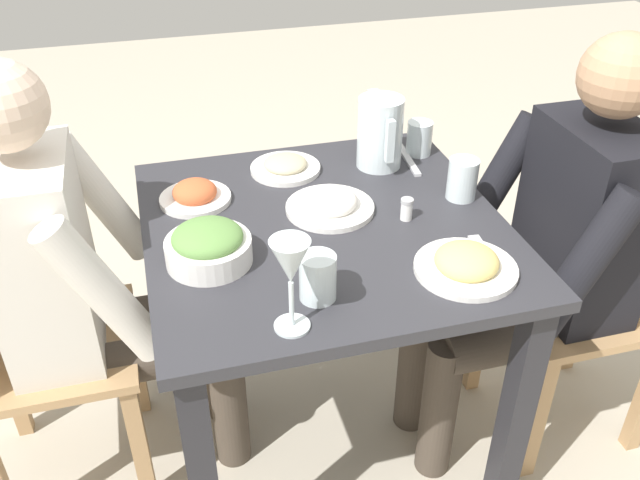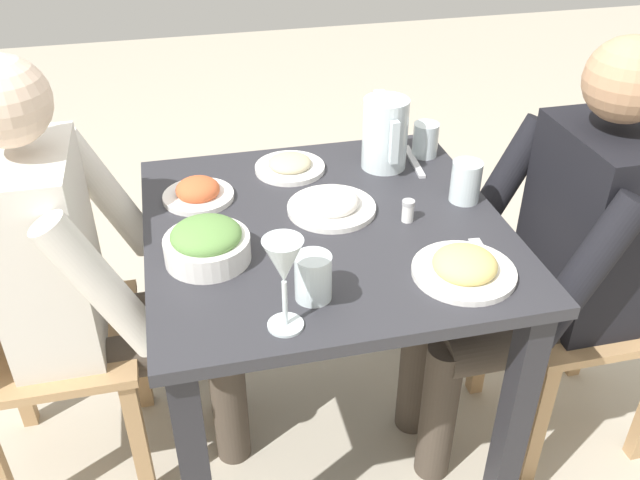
{
  "view_description": "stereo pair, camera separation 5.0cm",
  "coord_description": "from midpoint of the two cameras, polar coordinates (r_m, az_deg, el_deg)",
  "views": [
    {
      "loc": [
        1.31,
        -0.37,
        1.59
      ],
      "look_at": [
        0.04,
        -0.02,
        0.72
      ],
      "focal_mm": 38.45,
      "sensor_mm": 36.0,
      "label": 1
    },
    {
      "loc": [
        1.33,
        -0.32,
        1.59
      ],
      "look_at": [
        0.04,
        -0.02,
        0.72
      ],
      "focal_mm": 38.45,
      "sensor_mm": 36.0,
      "label": 2
    }
  ],
  "objects": [
    {
      "name": "fork_near",
      "position": [
        1.52,
        12.81,
        -1.45
      ],
      "size": [
        0.17,
        0.04,
        0.01
      ],
      "primitive_type": "cube",
      "rotation": [
        0.0,
        0.0,
        -0.09
      ],
      "color": "silver",
      "rests_on": "dining_table"
    },
    {
      "name": "water_glass_center",
      "position": [
        1.35,
        -1.25,
        -3.14
      ],
      "size": [
        0.07,
        0.07,
        0.1
      ],
      "primitive_type": "cylinder",
      "color": "silver",
      "rests_on": "dining_table"
    },
    {
      "name": "plate_beans",
      "position": [
        1.83,
        -3.69,
        6.16
      ],
      "size": [
        0.19,
        0.19,
        0.04
      ],
      "color": "white",
      "rests_on": "dining_table"
    },
    {
      "name": "diner_near",
      "position": [
        1.71,
        -19.51,
        -2.77
      ],
      "size": [
        0.48,
        0.53,
        1.16
      ],
      "color": "silver",
      "rests_on": "ground_plane"
    },
    {
      "name": "dining_table",
      "position": [
        1.69,
        -0.49,
        -2.48
      ],
      "size": [
        0.84,
        0.84,
        0.74
      ],
      "color": "#2D2D33",
      "rests_on": "ground_plane"
    },
    {
      "name": "ground_plane",
      "position": [
        2.1,
        -0.41,
        -15.9
      ],
      "size": [
        8.0,
        8.0,
        0.0
      ],
      "primitive_type": "plane",
      "color": "#B7AD99"
    },
    {
      "name": "salt_shaker",
      "position": [
        1.62,
        6.34,
        2.58
      ],
      "size": [
        0.03,
        0.03,
        0.05
      ],
      "color": "white",
      "rests_on": "dining_table"
    },
    {
      "name": "chair_near",
      "position": [
        1.83,
        -24.99,
        -7.35
      ],
      "size": [
        0.4,
        0.4,
        0.87
      ],
      "color": "tan",
      "rests_on": "ground_plane"
    },
    {
      "name": "wine_glass",
      "position": [
        1.23,
        -3.66,
        -2.23
      ],
      "size": [
        0.08,
        0.08,
        0.2
      ],
      "color": "silver",
      "rests_on": "dining_table"
    },
    {
      "name": "water_glass_near_left",
      "position": [
        1.72,
        10.94,
        5.0
      ],
      "size": [
        0.07,
        0.07,
        0.1
      ],
      "primitive_type": "cylinder",
      "color": "silver",
      "rests_on": "dining_table"
    },
    {
      "name": "plate_fries",
      "position": [
        1.47,
        11.11,
        -1.96
      ],
      "size": [
        0.22,
        0.22,
        0.06
      ],
      "color": "white",
      "rests_on": "dining_table"
    },
    {
      "name": "water_pitcher",
      "position": [
        1.83,
        4.22,
        8.9
      ],
      "size": [
        0.16,
        0.12,
        0.19
      ],
      "color": "silver",
      "rests_on": "dining_table"
    },
    {
      "name": "plate_rice_curry",
      "position": [
        1.72,
        -11.19,
        3.73
      ],
      "size": [
        0.18,
        0.18,
        0.06
      ],
      "color": "white",
      "rests_on": "dining_table"
    },
    {
      "name": "chair_far",
      "position": [
        1.98,
        22.01,
        -3.11
      ],
      "size": [
        0.4,
        0.4,
        0.87
      ],
      "color": "tan",
      "rests_on": "ground_plane"
    },
    {
      "name": "knife_near",
      "position": [
        1.9,
        6.61,
        6.65
      ],
      "size": [
        0.19,
        0.03,
        0.01
      ],
      "primitive_type": "cube",
      "rotation": [
        0.0,
        0.0,
        -0.09
      ],
      "color": "silver",
      "rests_on": "dining_table"
    },
    {
      "name": "salad_bowl",
      "position": [
        1.48,
        -10.25,
        -0.46
      ],
      "size": [
        0.19,
        0.19,
        0.09
      ],
      "color": "white",
      "rests_on": "dining_table"
    },
    {
      "name": "water_glass_near_right",
      "position": [
        1.93,
        7.52,
        8.4
      ],
      "size": [
        0.07,
        0.07,
        0.09
      ],
      "primitive_type": "cylinder",
      "color": "silver",
      "rests_on": "dining_table"
    },
    {
      "name": "diner_far",
      "position": [
        1.79,
        17.68,
        -0.5
      ],
      "size": [
        0.48,
        0.53,
        1.16
      ],
      "color": "black",
      "rests_on": "ground_plane"
    },
    {
      "name": "plate_yoghurt",
      "position": [
        1.65,
        -0.04,
        3.04
      ],
      "size": [
        0.21,
        0.21,
        0.06
      ],
      "color": "white",
      "rests_on": "dining_table"
    }
  ]
}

